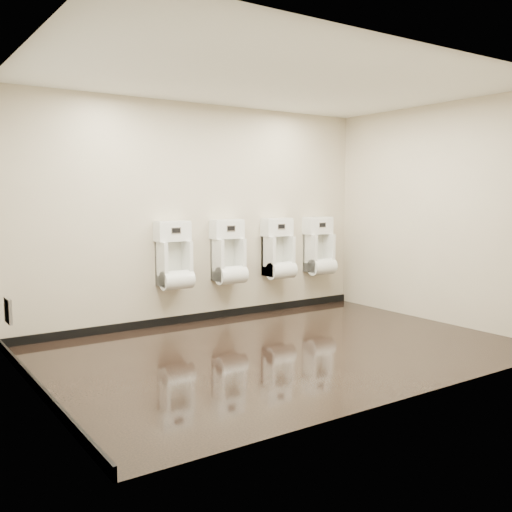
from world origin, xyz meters
The scene contains 14 objects.
ground centered at (0.00, 0.00, 0.00)m, with size 5.00×3.50×0.00m, color black.
ceiling centered at (0.00, 0.00, 2.80)m, with size 5.00×3.50×0.00m, color white.
back_wall centered at (0.00, 1.75, 1.40)m, with size 5.00×0.02×2.80m, color beige.
front_wall centered at (0.00, -1.75, 1.40)m, with size 5.00×0.02×2.80m, color beige.
left_wall centered at (-2.50, 0.00, 1.40)m, with size 0.02×3.50×2.80m, color beige.
right_wall centered at (2.50, 0.00, 1.40)m, with size 0.02×3.50×2.80m, color beige.
tile_overlay_left centered at (-2.50, 0.00, 1.40)m, with size 0.01×3.50×2.80m, color white.
skirting_back centered at (0.00, 1.74, 0.05)m, with size 5.00×0.02×0.10m, color black.
skirting_left centered at (-2.49, 0.00, 0.05)m, with size 0.02×3.50×0.10m, color black.
access_panel centered at (-2.48, 1.20, 0.50)m, with size 0.04×0.25×0.25m.
urinal_0 centered at (-0.47, 1.60, 0.84)m, with size 0.44×0.33×0.83m.
urinal_1 centered at (0.32, 1.60, 0.84)m, with size 0.44×0.33×0.83m.
urinal_2 centered at (1.14, 1.60, 0.84)m, with size 0.44×0.33×0.83m.
urinal_3 centered at (1.88, 1.60, 0.84)m, with size 0.44×0.33×0.83m.
Camera 1 is at (-3.56, -4.76, 1.63)m, focal length 40.00 mm.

